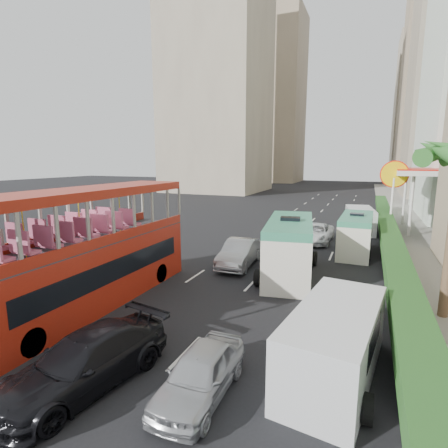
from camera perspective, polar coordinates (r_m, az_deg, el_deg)
The scene contains 18 objects.
ground_plane at distance 13.63m, azimuth -0.64°, elevation -16.71°, with size 200.00×200.00×0.00m, color black.
double_decker_bus at distance 15.94m, azimuth -20.95°, elevation -3.65°, with size 2.50×11.00×5.06m, color #A42011.
car_silver_lane_a at distance 21.04m, azimuth 2.54°, elevation -6.78°, with size 1.64×4.69×1.55m, color #ACAEB3.
car_silver_lane_b at distance 10.45m, azimuth -3.83°, elevation -26.08°, with size 1.51×3.75×1.28m, color #ACAEB3.
car_black at distance 11.44m, azimuth -21.31°, elevation -23.27°, with size 2.06×5.08×1.47m, color black.
van_asset at distance 27.85m, azimuth 14.67°, elevation -2.83°, with size 2.27×4.93×1.37m, color silver.
minibus_near at distance 19.30m, azimuth 10.62°, elevation -3.85°, with size 2.29×6.86×3.04m, color silver.
minibus_far at distance 25.12m, azimuth 20.71°, elevation -1.59°, with size 1.93×5.80×2.57m, color silver.
panel_van_near at distance 11.09m, azimuth 17.63°, elevation -17.96°, with size 2.07×5.18×2.07m, color silver.
panel_van_far at distance 32.83m, azimuth 21.28°, elevation 0.62°, with size 2.07×5.18×2.07m, color silver.
sidewalk at distance 36.91m, azimuth 28.73°, elevation -0.44°, with size 6.00×120.00×0.18m, color #99968C.
kerb_wall at distance 25.79m, azimuth 25.14°, elevation -2.98°, with size 0.30×44.00×1.00m, color silver.
hedge at distance 25.62m, azimuth 25.28°, elevation -1.13°, with size 1.10×44.00×0.70m, color #2D6626.
shell_station at distance 34.72m, azimuth 31.08°, elevation 3.19°, with size 6.50×8.00×5.50m, color silver.
tower_far_a at distance 95.27m, azimuth 31.32°, elevation 18.50°, with size 14.00×14.00×44.00m, color tan.
tower_far_b at distance 116.62m, azimuth 29.59°, elevation 15.89°, with size 14.00×14.00×40.00m, color tan.
tower_left_a at distance 74.81m, azimuth -1.07°, elevation 25.74°, with size 18.00×18.00×52.00m, color tan.
tower_left_b at distance 105.98m, azimuth 8.05°, elevation 19.42°, with size 16.00×16.00×46.00m, color tan.
Camera 1 is at (4.78, -11.15, 6.21)m, focal length 28.00 mm.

